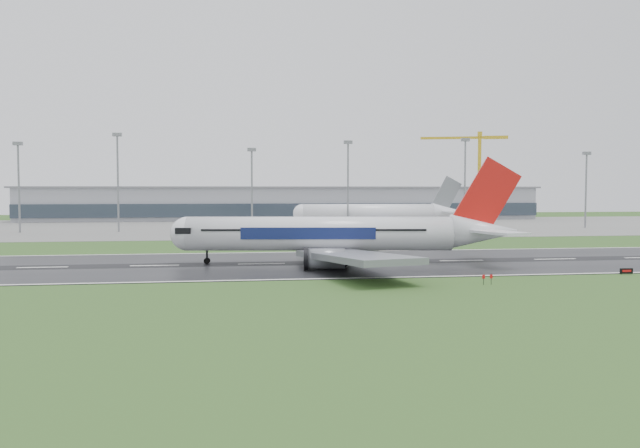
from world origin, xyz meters
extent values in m
plane|color=#294D1C|center=(0.00, 0.00, 0.00)|extent=(520.00, 520.00, 0.00)
cube|color=black|center=(0.00, 0.00, 0.05)|extent=(400.00, 45.00, 0.10)
cube|color=slate|center=(0.00, 125.00, 0.04)|extent=(400.00, 130.00, 0.08)
cube|color=#93959E|center=(0.00, 185.00, 7.50)|extent=(240.00, 36.00, 15.00)
cylinder|color=gray|center=(-95.13, 100.00, 14.45)|extent=(0.64, 0.64, 28.89)
cylinder|color=gray|center=(-63.46, 100.00, 16.09)|extent=(0.64, 0.64, 32.18)
cylinder|color=gray|center=(-18.53, 100.00, 13.78)|extent=(0.64, 0.64, 27.56)
cylinder|color=gray|center=(15.36, 100.00, 15.23)|extent=(0.64, 0.64, 30.45)
cylinder|color=gray|center=(58.62, 100.00, 15.91)|extent=(0.64, 0.64, 31.81)
cylinder|color=gray|center=(105.96, 100.00, 13.64)|extent=(0.64, 0.64, 27.29)
camera|label=1|loc=(-25.66, -121.20, 14.28)|focal=35.58mm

